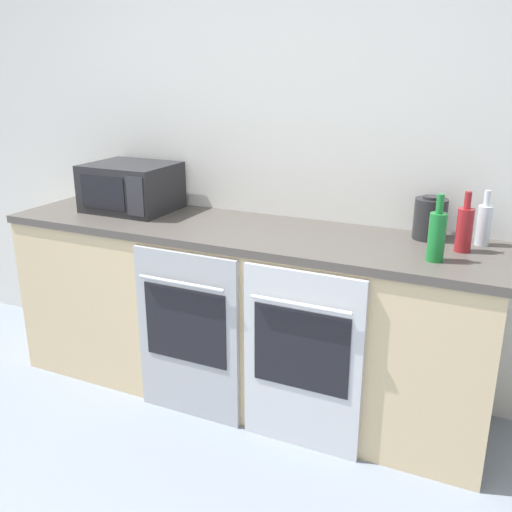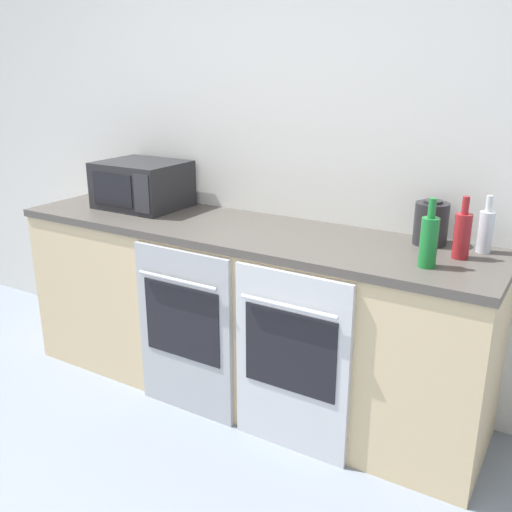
# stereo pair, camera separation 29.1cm
# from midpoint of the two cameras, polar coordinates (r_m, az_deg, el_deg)

# --- Properties ---
(wall_back) EXTENTS (10.00, 0.06, 2.60)m
(wall_back) POSITION_cam_midpoint_polar(r_m,az_deg,el_deg) (3.14, -1.34, 10.70)
(wall_back) COLOR silver
(wall_back) RESTS_ON ground_plane
(counter_back) EXTENTS (2.58, 0.66, 0.94)m
(counter_back) POSITION_cam_midpoint_polar(r_m,az_deg,el_deg) (3.07, -4.10, -5.66)
(counter_back) COLOR #D1B789
(counter_back) RESTS_ON ground_plane
(oven_left) EXTENTS (0.57, 0.06, 0.88)m
(oven_left) POSITION_cam_midpoint_polar(r_m,az_deg,el_deg) (2.89, -9.81, -7.92)
(oven_left) COLOR #A8AAAF
(oven_left) RESTS_ON ground_plane
(oven_right) EXTENTS (0.57, 0.06, 0.88)m
(oven_right) POSITION_cam_midpoint_polar(r_m,az_deg,el_deg) (2.63, 1.36, -10.54)
(oven_right) COLOR silver
(oven_right) RESTS_ON ground_plane
(microwave) EXTENTS (0.48, 0.40, 0.26)m
(microwave) POSITION_cam_midpoint_polar(r_m,az_deg,el_deg) (3.36, -14.81, 6.67)
(microwave) COLOR #232326
(microwave) RESTS_ON counter_back
(bottle_clear) EXTENTS (0.06, 0.06, 0.25)m
(bottle_clear) POSITION_cam_midpoint_polar(r_m,az_deg,el_deg) (2.74, 19.06, 3.02)
(bottle_clear) COLOR silver
(bottle_clear) RESTS_ON counter_back
(bottle_green) EXTENTS (0.07, 0.07, 0.29)m
(bottle_green) POSITION_cam_midpoint_polar(r_m,az_deg,el_deg) (2.45, 14.43, 1.98)
(bottle_green) COLOR #19722D
(bottle_green) RESTS_ON counter_back
(bottle_red) EXTENTS (0.07, 0.07, 0.27)m
(bottle_red) POSITION_cam_midpoint_polar(r_m,az_deg,el_deg) (2.61, 17.19, 2.62)
(bottle_red) COLOR maroon
(bottle_red) RESTS_ON counter_back
(kettle) EXTENTS (0.15, 0.15, 0.21)m
(kettle) POSITION_cam_midpoint_polar(r_m,az_deg,el_deg) (2.78, 14.18, 3.62)
(kettle) COLOR #232326
(kettle) RESTS_ON counter_back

